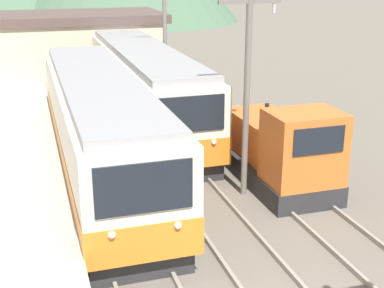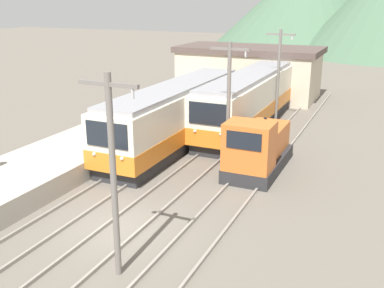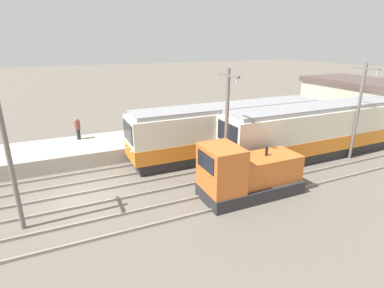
% 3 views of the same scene
% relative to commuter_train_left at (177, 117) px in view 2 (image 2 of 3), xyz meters
% --- Properties ---
extents(ground_plane, '(200.00, 200.00, 0.00)m').
position_rel_commuter_train_left_xyz_m(ground_plane, '(2.60, -10.56, -1.71)').
color(ground_plane, '#665E54').
extents(track_left, '(1.54, 60.00, 0.14)m').
position_rel_commuter_train_left_xyz_m(track_left, '(-0.00, -10.56, -1.64)').
color(track_left, gray).
rests_on(track_left, ground).
extents(track_center, '(1.54, 60.00, 0.14)m').
position_rel_commuter_train_left_xyz_m(track_center, '(2.80, -10.56, -1.64)').
color(track_center, gray).
rests_on(track_center, ground).
extents(track_right, '(1.54, 60.00, 0.14)m').
position_rel_commuter_train_left_xyz_m(track_right, '(5.80, -10.56, -1.64)').
color(track_right, gray).
rests_on(track_right, ground).
extents(commuter_train_left, '(2.84, 14.84, 3.69)m').
position_rel_commuter_train_left_xyz_m(commuter_train_left, '(0.00, 0.00, 0.00)').
color(commuter_train_left, '#28282B').
rests_on(commuter_train_left, ground).
extents(commuter_train_center, '(2.84, 14.73, 3.74)m').
position_rel_commuter_train_left_xyz_m(commuter_train_center, '(2.80, 5.38, 0.02)').
color(commuter_train_center, '#28282B').
rests_on(commuter_train_center, ground).
extents(shunting_locomotive, '(2.40, 5.53, 3.00)m').
position_rel_commuter_train_left_xyz_m(shunting_locomotive, '(5.80, -2.46, -0.51)').
color(shunting_locomotive, '#28282B').
rests_on(shunting_locomotive, ground).
extents(catenary_mast_near, '(2.00, 0.20, 6.59)m').
position_rel_commuter_train_left_xyz_m(catenary_mast_near, '(4.31, -13.18, 1.89)').
color(catenary_mast_near, slate).
rests_on(catenary_mast_near, ground).
extents(catenary_mast_mid, '(2.00, 0.20, 6.59)m').
position_rel_commuter_train_left_xyz_m(catenary_mast_mid, '(4.31, -2.90, 1.89)').
color(catenary_mast_mid, slate).
rests_on(catenary_mast_mid, ground).
extents(catenary_mast_far, '(2.00, 0.20, 6.59)m').
position_rel_commuter_train_left_xyz_m(catenary_mast_far, '(4.31, 7.38, 1.89)').
color(catenary_mast_far, slate).
rests_on(catenary_mast_far, ground).
extents(station_building, '(12.60, 6.30, 4.50)m').
position_rel_commuter_train_left_xyz_m(station_building, '(-0.32, 15.44, 0.56)').
color(station_building, beige).
rests_on(station_building, ground).
extents(mountain_backdrop, '(48.59, 42.69, 17.13)m').
position_rel_commuter_train_left_xyz_m(mountain_backdrop, '(2.36, 60.88, 6.65)').
color(mountain_backdrop, '#47664C').
rests_on(mountain_backdrop, ground).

